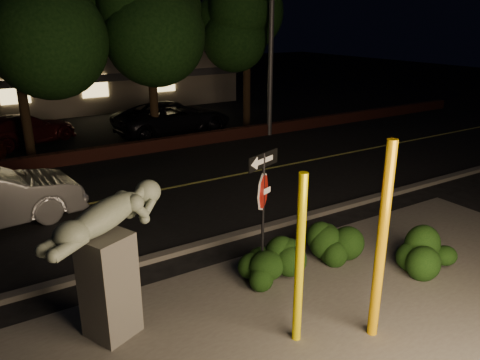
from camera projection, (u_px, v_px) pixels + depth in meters
name	position (u px, v px, depth m)	size (l,w,h in m)	color
ground	(121.00, 167.00, 16.83)	(90.00, 90.00, 0.00)	black
patio	(329.00, 330.00, 8.00)	(14.00, 6.00, 0.02)	#4C4944
road	(153.00, 192.00, 14.42)	(80.00, 8.00, 0.01)	black
lane_marking	(152.00, 191.00, 14.42)	(80.00, 0.12, 0.01)	#C8C450
curb	(218.00, 241.00, 11.12)	(80.00, 0.25, 0.12)	#4C4944
brick_wall	(109.00, 152.00, 17.79)	(40.00, 0.35, 0.50)	#451C16
parking_lot	(74.00, 130.00, 22.44)	(40.00, 12.00, 0.01)	black
building	(38.00, 72.00, 28.19)	(22.00, 10.20, 4.00)	#74695D
tree_far_c	(148.00, 2.00, 18.47)	(4.80, 4.80, 7.84)	black
tree_far_d	(247.00, 10.00, 21.45)	(4.40, 4.40, 7.42)	black
yellow_pole_left	(300.00, 261.00, 7.31)	(0.15, 0.15, 2.93)	#FAE204
yellow_pole_right	(381.00, 244.00, 7.37)	(0.17, 0.17, 3.39)	#F9B609
signpost	(263.00, 192.00, 8.95)	(0.86, 0.34, 2.69)	black
sculpture	(108.00, 252.00, 7.48)	(2.24, 1.42, 2.47)	#4C4944
hedge_center	(277.00, 258.00, 9.52)	(1.69, 0.79, 0.88)	black
hedge_right	(338.00, 238.00, 10.29)	(1.46, 0.78, 0.96)	black
hedge_far_right	(426.00, 250.00, 9.84)	(1.26, 0.78, 0.87)	black
parked_car_darkred	(24.00, 129.00, 19.65)	(1.80, 4.43, 1.29)	#3A0D11
parked_car_dark	(173.00, 118.00, 21.43)	(2.50, 5.41, 1.50)	black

